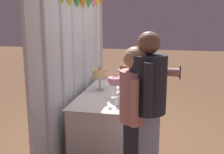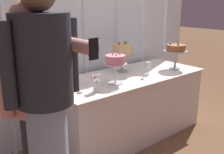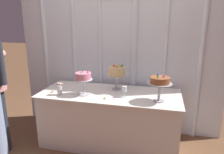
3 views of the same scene
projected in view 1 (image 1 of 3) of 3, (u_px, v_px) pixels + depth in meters
The scene contains 12 objects.
ground_plane at pixel (116, 138), 4.32m from camera, with size 24.00×24.00×0.00m, color brown.
draped_curtain at pixel (78, 53), 4.15m from camera, with size 3.14×0.16×2.49m.
cake_table at pixel (110, 115), 4.26m from camera, with size 1.89×0.80×0.75m.
cake_display_leftmost at pixel (115, 82), 3.80m from camera, with size 0.24×0.24×0.35m.
cake_display_center at pixel (100, 74), 4.21m from camera, with size 0.27×0.27×0.37m.
cake_display_rightmost at pixel (126, 68), 4.72m from camera, with size 0.30×0.30×0.35m.
wine_glass at pixel (119, 82), 4.35m from camera, with size 0.06×0.06×0.14m.
flower_vase at pixel (117, 99), 3.52m from camera, with size 0.10×0.07×0.17m.
tealight_far_left at pixel (110, 108), 3.42m from camera, with size 0.05×0.05×0.04m.
tealight_near_left at pixel (125, 92), 4.13m from camera, with size 0.04×0.04×0.03m.
guest_girl_blue_dress at pixel (135, 116), 2.74m from camera, with size 0.47×0.60×1.59m.
guest_man_pink_jacket at pixel (147, 112), 2.72m from camera, with size 0.53×0.40×1.74m.
Camera 1 is at (-3.95, -0.72, 1.87)m, focal length 44.25 mm.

